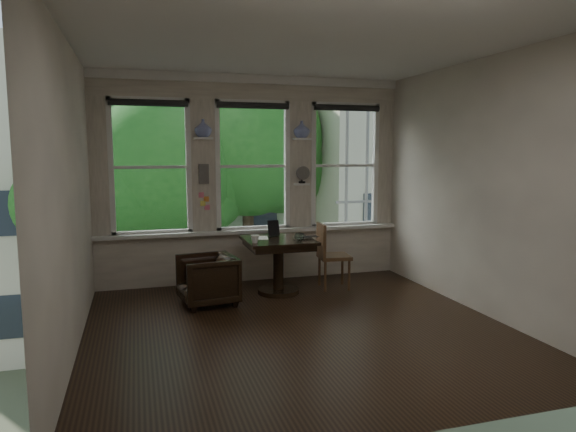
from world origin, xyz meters
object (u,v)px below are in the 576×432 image
object	(u,v)px
table	(278,266)
mug	(255,239)
armchair_left	(207,280)
laptop	(307,238)
side_chair_right	(334,256)

from	to	relation	value
table	mug	world-z (taller)	mug
table	armchair_left	size ratio (longest dim) A/B	1.30
table	armchair_left	bearing A→B (deg)	-166.06
laptop	mug	bearing A→B (deg)	-174.78
side_chair_right	mug	bearing A→B (deg)	108.33
table	side_chair_right	size ratio (longest dim) A/B	0.98
armchair_left	mug	distance (m)	0.79
mug	side_chair_right	bearing A→B (deg)	11.89
table	side_chair_right	distance (m)	0.83
side_chair_right	mug	distance (m)	1.27
armchair_left	mug	size ratio (longest dim) A/B	6.28
mug	laptop	bearing A→B (deg)	6.00
armchair_left	side_chair_right	bearing A→B (deg)	91.33
laptop	mug	size ratio (longest dim) A/B	3.15
laptop	table	bearing A→B (deg)	157.73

